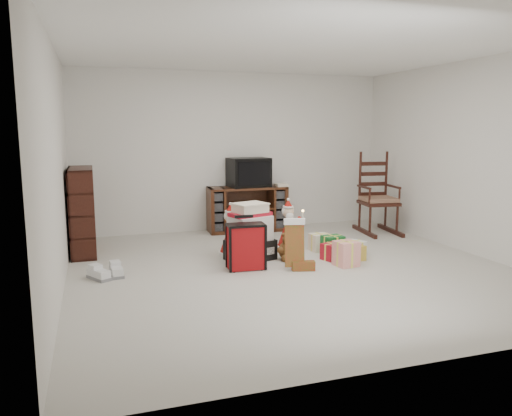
{
  "coord_description": "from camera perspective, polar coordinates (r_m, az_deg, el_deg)",
  "views": [
    {
      "loc": [
        -2.16,
        -5.24,
        1.63
      ],
      "look_at": [
        -0.25,
        0.6,
        0.64
      ],
      "focal_mm": 35.0,
      "sensor_mm": 36.0,
      "label": 1
    }
  ],
  "objects": [
    {
      "name": "red_suitcase",
      "position": [
        5.79,
        -1.16,
        -4.41
      ],
      "size": [
        0.43,
        0.24,
        0.63
      ],
      "rotation": [
        0.0,
        0.0,
        -0.06
      ],
      "color": "maroon",
      "rests_on": "floor"
    },
    {
      "name": "santa_figurine",
      "position": [
        6.81,
        3.68,
        -2.48
      ],
      "size": [
        0.33,
        0.31,
        0.68
      ],
      "color": "maroon",
      "rests_on": "floor"
    },
    {
      "name": "teddy_bear",
      "position": [
        6.26,
        3.62,
        -4.55
      ],
      "size": [
        0.23,
        0.2,
        0.34
      ],
      "color": "brown",
      "rests_on": "floor"
    },
    {
      "name": "gift_pile",
      "position": [
        6.21,
        -0.67,
        -3.16
      ],
      "size": [
        0.65,
        0.55,
        0.7
      ],
      "rotation": [
        0.0,
        0.0,
        0.31
      ],
      "color": "black",
      "rests_on": "floor"
    },
    {
      "name": "rocking_chair",
      "position": [
        8.05,
        13.57,
        0.45
      ],
      "size": [
        0.63,
        0.93,
        1.31
      ],
      "rotation": [
        0.0,
        0.0,
        -0.12
      ],
      "color": "#36160E",
      "rests_on": "floor"
    },
    {
      "name": "tv_stand",
      "position": [
        7.93,
        -1.02,
        -0.1
      ],
      "size": [
        1.26,
        0.5,
        0.71
      ],
      "rotation": [
        0.0,
        0.0,
        -0.05
      ],
      "color": "#482314",
      "rests_on": "floor"
    },
    {
      "name": "stocking",
      "position": [
        5.78,
        4.42,
        -4.14
      ],
      "size": [
        0.31,
        0.19,
        0.61
      ],
      "primitive_type": null,
      "rotation": [
        0.0,
        0.0,
        -0.25
      ],
      "color": "#0D751B",
      "rests_on": "floor"
    },
    {
      "name": "sneaker_pair",
      "position": [
        5.77,
        -16.6,
        -7.1
      ],
      "size": [
        0.42,
        0.33,
        0.11
      ],
      "rotation": [
        0.0,
        0.0,
        0.36
      ],
      "color": "silver",
      "rests_on": "floor"
    },
    {
      "name": "gift_cluster",
      "position": [
        6.52,
        9.53,
        -4.42
      ],
      "size": [
        0.68,
        0.99,
        0.23
      ],
      "color": "#AA1323",
      "rests_on": "floor"
    },
    {
      "name": "mrs_claus_figurine",
      "position": [
        6.47,
        -2.91,
        -3.12
      ],
      "size": [
        0.33,
        0.31,
        0.67
      ],
      "color": "maroon",
      "rests_on": "floor"
    },
    {
      "name": "bookshelf",
      "position": [
        6.87,
        -19.23,
        -0.5
      ],
      "size": [
        0.31,
        0.92,
        1.12
      ],
      "color": "#36160E",
      "rests_on": "floor"
    },
    {
      "name": "crt_television",
      "position": [
        7.88,
        -0.84,
        4.1
      ],
      "size": [
        0.66,
        0.5,
        0.46
      ],
      "rotation": [
        0.0,
        0.0,
        0.09
      ],
      "color": "black",
      "rests_on": "tv_stand"
    },
    {
      "name": "room",
      "position": [
        5.68,
        4.27,
        5.26
      ],
      "size": [
        5.01,
        5.01,
        2.51
      ],
      "color": "beige",
      "rests_on": "ground"
    }
  ]
}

